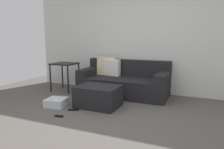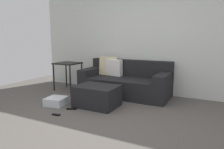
# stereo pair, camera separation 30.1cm
# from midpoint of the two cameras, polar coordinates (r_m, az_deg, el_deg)

# --- Properties ---
(ground_plane) EXTENTS (7.53, 7.53, 0.00)m
(ground_plane) POSITION_cam_midpoint_polar(r_m,az_deg,el_deg) (3.30, -2.14, -13.76)
(ground_plane) COLOR #544F49
(wall_back) EXTENTS (5.79, 0.10, 2.79)m
(wall_back) POSITION_cam_midpoint_polar(r_m,az_deg,el_deg) (5.16, 10.57, 10.53)
(wall_back) COLOR silver
(wall_back) RESTS_ON ground_plane
(couch_sectional) EXTENTS (2.03, 0.91, 0.87)m
(couch_sectional) POSITION_cam_midpoint_polar(r_m,az_deg,el_deg) (4.94, 5.31, -2.01)
(couch_sectional) COLOR black
(couch_sectional) RESTS_ON ground_plane
(ottoman) EXTENTS (0.81, 0.61, 0.41)m
(ottoman) POSITION_cam_midpoint_polar(r_m,az_deg,el_deg) (4.12, -2.01, -5.85)
(ottoman) COLOR black
(ottoman) RESTS_ON ground_plane
(storage_bin) EXTENTS (0.43, 0.42, 0.15)m
(storage_bin) POSITION_cam_midpoint_polar(r_m,az_deg,el_deg) (4.33, -12.95, -7.08)
(storage_bin) COLOR silver
(storage_bin) RESTS_ON ground_plane
(side_table) EXTENTS (0.58, 0.54, 0.70)m
(side_table) POSITION_cam_midpoint_polar(r_m,az_deg,el_deg) (5.43, -10.36, 2.02)
(side_table) COLOR black
(side_table) RESTS_ON ground_plane
(remote_near_ottoman) EXTENTS (0.15, 0.07, 0.02)m
(remote_near_ottoman) POSITION_cam_midpoint_polar(r_m,az_deg,el_deg) (3.79, -12.67, -10.59)
(remote_near_ottoman) COLOR black
(remote_near_ottoman) RESTS_ON ground_plane
(remote_by_storage_bin) EXTENTS (0.20, 0.13, 0.02)m
(remote_by_storage_bin) POSITION_cam_midpoint_polar(r_m,az_deg,el_deg) (4.04, -8.75, -9.19)
(remote_by_storage_bin) COLOR black
(remote_by_storage_bin) RESTS_ON ground_plane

